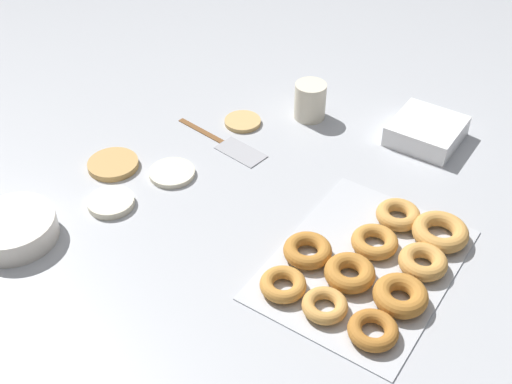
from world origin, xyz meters
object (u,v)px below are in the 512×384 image
at_px(pancake_2, 111,202).
at_px(spatula, 231,147).
at_px(pancake_1, 172,173).
at_px(donut_tray, 373,263).
at_px(pancake_3, 113,164).
at_px(container_stack, 426,131).
at_px(batter_bowl, 14,229).
at_px(paper_cup, 310,101).
at_px(pancake_0, 243,122).

bearing_deg(pancake_2, spatula, -16.16).
relative_size(pancake_1, donut_tray, 0.24).
relative_size(pancake_3, container_stack, 0.71).
relative_size(batter_bowl, paper_cup, 1.83).
distance_m(donut_tray, batter_bowl, 0.70).
distance_m(donut_tray, spatula, 0.48).
distance_m(pancake_0, pancake_1, 0.26).
bearing_deg(pancake_3, pancake_0, -24.81).
bearing_deg(donut_tray, pancake_0, 61.10).
height_order(donut_tray, container_stack, container_stack).
relative_size(pancake_0, batter_bowl, 0.53).
bearing_deg(pancake_2, pancake_3, 41.79).
relative_size(pancake_0, spatula, 0.34).
bearing_deg(spatula, donut_tray, -12.81).
bearing_deg(pancake_2, donut_tray, -75.48).
height_order(pancake_1, spatula, pancake_1).
distance_m(pancake_1, donut_tray, 0.49).
bearing_deg(batter_bowl, pancake_0, -13.57).
height_order(batter_bowl, paper_cup, paper_cup).
bearing_deg(pancake_2, pancake_0, -7.53).
height_order(pancake_0, spatula, pancake_0).
xyz_separation_m(donut_tray, batter_bowl, (-0.32, 0.62, 0.01)).
relative_size(pancake_0, container_stack, 0.56).
relative_size(pancake_1, container_stack, 0.64).
xyz_separation_m(pancake_0, container_stack, (0.18, -0.40, 0.02)).
height_order(pancake_2, spatula, pancake_2).
xyz_separation_m(batter_bowl, spatula, (0.48, -0.18, -0.02)).
bearing_deg(pancake_3, paper_cup, -31.67).
xyz_separation_m(pancake_2, donut_tray, (0.14, -0.53, 0.01)).
height_order(pancake_1, donut_tray, donut_tray).
distance_m(pancake_1, pancake_2, 0.15).
distance_m(pancake_1, batter_bowl, 0.35).
distance_m(pancake_3, container_stack, 0.73).
height_order(pancake_0, pancake_2, pancake_2).
height_order(pancake_3, container_stack, container_stack).
bearing_deg(pancake_0, pancake_1, 177.11).
bearing_deg(pancake_2, pancake_1, -15.21).
bearing_deg(container_stack, pancake_0, 114.81).
bearing_deg(spatula, container_stack, 45.67).
height_order(donut_tray, batter_bowl, batter_bowl).
distance_m(pancake_0, batter_bowl, 0.60).
bearing_deg(pancake_3, pancake_1, -68.42).
bearing_deg(container_stack, paper_cup, 103.41).
xyz_separation_m(container_stack, spatula, (-0.28, 0.36, -0.02)).
xyz_separation_m(donut_tray, paper_cup, (0.38, 0.36, 0.03)).
bearing_deg(paper_cup, donut_tray, -136.71).
xyz_separation_m(pancake_1, batter_bowl, (-0.33, 0.13, 0.02)).
relative_size(pancake_0, donut_tray, 0.21).
distance_m(pancake_0, donut_tray, 0.55).
distance_m(container_stack, spatula, 0.46).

